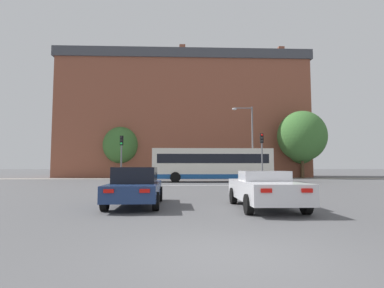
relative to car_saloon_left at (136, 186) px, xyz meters
name	(u,v)px	position (x,y,z in m)	size (l,w,h in m)	color
ground_plane	(231,256)	(2.57, -6.57, -0.74)	(400.00, 400.00, 0.00)	#545456
stop_line_strip	(191,185)	(2.57, 12.59, -0.74)	(9.56, 0.30, 0.01)	silver
far_pavement	(187,179)	(2.57, 26.68, -0.74)	(70.62, 2.50, 0.01)	gray
brick_civic_building	(184,117)	(2.16, 34.82, 8.52)	(37.03, 10.62, 20.10)	brown
car_saloon_left	(136,186)	(0.00, 0.00, 0.00)	(2.02, 4.49, 1.47)	navy
car_roadster_right	(265,189)	(4.76, -0.89, -0.05)	(2.05, 4.52, 1.34)	silver
bus_crossing_lead	(212,164)	(4.86, 18.29, 1.03)	(11.79, 2.70, 3.29)	silver
traffic_light_near_right	(262,150)	(8.54, 13.14, 2.14)	(0.26, 0.31, 4.30)	slate
traffic_light_near_left	(121,152)	(-3.17, 13.17, 2.00)	(0.26, 0.31, 4.07)	slate
street_lamp_junction	(249,136)	(8.79, 18.89, 3.96)	(2.18, 0.36, 7.76)	slate
pedestrian_waiting	(221,170)	(6.94, 27.33, 0.28)	(0.44, 0.44, 1.75)	#333851
tree_by_building	(121,145)	(-6.60, 30.00, 3.75)	(4.84, 4.84, 7.05)	#4C3823
tree_kerbside	(301,150)	(18.55, 29.43, 3.08)	(3.64, 3.64, 5.76)	#4C3823
tree_distant	(302,136)	(17.77, 27.21, 4.83)	(6.35, 6.35, 8.91)	#4C3823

